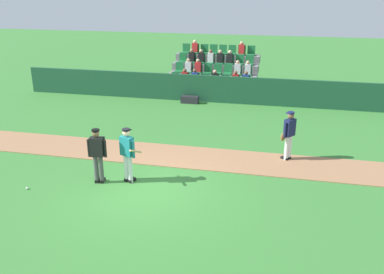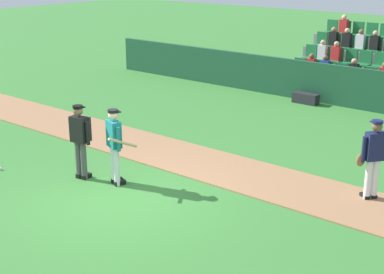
{
  "view_description": "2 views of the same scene",
  "coord_description": "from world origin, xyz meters",
  "views": [
    {
      "loc": [
        3.87,
        -10.57,
        5.86
      ],
      "look_at": [
        1.04,
        2.11,
        1.03
      ],
      "focal_mm": 38.99,
      "sensor_mm": 36.0,
      "label": 1
    },
    {
      "loc": [
        8.25,
        -7.73,
        5.02
      ],
      "look_at": [
        0.61,
        1.68,
        1.07
      ],
      "focal_mm": 53.09,
      "sensor_mm": 36.0,
      "label": 2
    }
  ],
  "objects": [
    {
      "name": "batter_teal_jersey",
      "position": [
        -0.61,
        0.46,
        0.97
      ],
      "size": [
        0.6,
        0.8,
        1.76
      ],
      "color": "white",
      "rests_on": "ground"
    },
    {
      "name": "dugout_fence",
      "position": [
        0.0,
        10.13,
        0.69
      ],
      "size": [
        20.0,
        0.16,
        1.39
      ],
      "primitive_type": "cube",
      "color": "#19472D",
      "rests_on": "ground"
    },
    {
      "name": "baseball",
      "position": [
        -3.44,
        -0.71,
        0.04
      ],
      "size": [
        0.07,
        0.07,
        0.07
      ],
      "primitive_type": "sphere",
      "color": "white",
      "rests_on": "ground"
    },
    {
      "name": "umpire_home_plate",
      "position": [
        -1.49,
        0.22,
        1.0
      ],
      "size": [
        0.59,
        0.34,
        1.76
      ],
      "color": "#4C4C4C",
      "rests_on": "ground"
    },
    {
      "name": "stadium_bleachers",
      "position": [
        0.0,
        12.42,
        0.77
      ],
      "size": [
        5.0,
        3.8,
        2.7
      ],
      "color": "slate",
      "rests_on": "ground"
    },
    {
      "name": "infield_dirt_path",
      "position": [
        0.0,
        2.75,
        0.01
      ],
      "size": [
        28.0,
        1.97,
        0.03
      ],
      "primitive_type": "cube",
      "color": "#9E704C",
      "rests_on": "ground"
    },
    {
      "name": "runner_navy_jersey",
      "position": [
        4.19,
        3.28,
        0.96
      ],
      "size": [
        0.52,
        0.54,
        1.76
      ],
      "color": "white",
      "rests_on": "ground"
    },
    {
      "name": "ground_plane",
      "position": [
        0.0,
        0.0,
        0.0
      ],
      "size": [
        80.0,
        80.0,
        0.0
      ],
      "primitive_type": "plane",
      "color": "#387A33"
    },
    {
      "name": "equipment_bag",
      "position": [
        -0.77,
        9.68,
        0.18
      ],
      "size": [
        0.9,
        0.36,
        0.36
      ],
      "primitive_type": "cube",
      "color": "#232328",
      "rests_on": "ground"
    }
  ]
}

